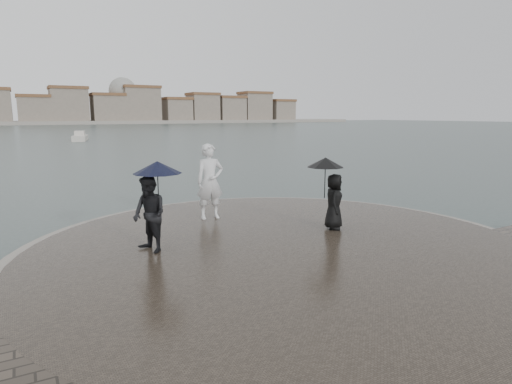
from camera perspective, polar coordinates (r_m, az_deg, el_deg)
ground at (r=7.86m, az=17.88°, el=-16.09°), size 400.00×400.00×0.00m
kerb_ring at (r=10.30m, az=3.53°, el=-8.22°), size 12.50×12.50×0.32m
quay_tip at (r=10.29m, az=3.53°, el=-8.11°), size 11.90×11.90×0.36m
statue at (r=12.71m, az=-6.15°, el=1.40°), size 0.87×0.62×2.23m
visitor_left at (r=9.85m, az=-13.76°, el=-1.29°), size 1.25×1.16×2.04m
visitor_right at (r=11.63m, az=10.00°, el=0.40°), size 1.16×1.03×1.95m
far_skyline at (r=165.46m, az=-29.70°, el=9.73°), size 260.00×20.00×37.00m
boats at (r=47.40m, az=-28.59°, el=5.37°), size 17.73×31.68×1.50m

